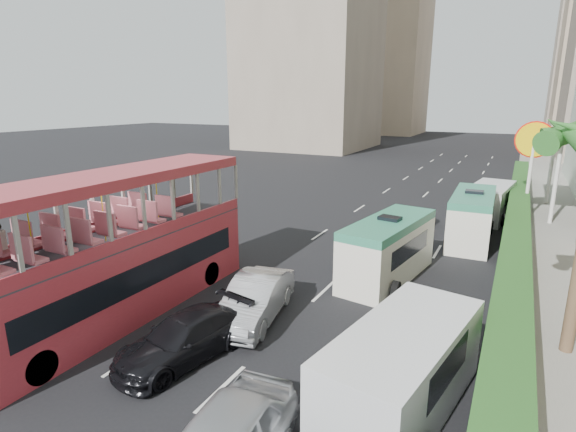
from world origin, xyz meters
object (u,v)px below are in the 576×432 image
Objects in this scene: panel_van_near at (402,369)px; van_asset at (411,229)px; double_decker_bus at (119,246)px; minibus_far at (472,218)px; panel_van_far at (490,202)px; car_silver_lane_a at (255,319)px; minibus_near at (388,249)px; car_black at (186,357)px.

van_asset is at bearing 111.57° from panel_van_near.
van_asset is 16.37m from panel_van_near.
panel_van_near is at bearing -3.41° from double_decker_bus.
minibus_far is 1.11× the size of panel_van_far.
panel_van_near reaches higher than panel_van_far.
panel_van_near is (3.25, -16.00, 1.09)m from van_asset.
car_silver_lane_a is 13.84m from van_asset.
van_asset is 0.79× the size of panel_van_far.
panel_van_far is at bearing 98.50° from panel_van_near.
minibus_near is 1.09× the size of panel_van_far.
minibus_near is at bearing 78.99° from car_black.
minibus_near is at bearing -96.36° from panel_van_far.
minibus_far reaches higher than minibus_near.
panel_van_near reaches higher than van_asset.
minibus_far reaches higher than car_black.
van_asset is (6.73, 15.41, -2.53)m from double_decker_bus.
double_decker_bus reaches higher than car_silver_lane_a.
double_decker_bus is at bearing -168.64° from car_silver_lane_a.
minibus_near reaches higher than car_silver_lane_a.
double_decker_bus is 4.73m from car_black.
double_decker_bus reaches higher than panel_van_near.
minibus_far is at bearing 55.41° from double_decker_bus.
double_decker_bus is 10.63m from minibus_near.
double_decker_bus is 5.35m from car_silver_lane_a.
car_silver_lane_a is 6.19m from panel_van_near.
panel_van_far is at bearing 84.32° from car_black.
panel_van_near is 20.99m from panel_van_far.
panel_van_near is 1.02× the size of panel_van_far.
panel_van_far reaches higher than car_silver_lane_a.
panel_van_far is (0.58, 20.98, -0.02)m from panel_van_near.
panel_van_far is at bearing 83.23° from minibus_far.
double_decker_bus reaches higher than panel_van_far.
minibus_far is (5.68, 12.80, 1.32)m from car_silver_lane_a.
panel_van_near is (-0.06, -15.16, -0.23)m from minibus_far.
panel_van_near is at bearing -64.01° from minibus_near.
double_decker_bus is 2.46× the size of car_black.
car_black is (-0.57, -3.02, 0.00)m from car_silver_lane_a.
double_decker_bus reaches higher than minibus_far.
van_asset is 0.71× the size of minibus_far.
van_asset is 0.78× the size of panel_van_near.
minibus_far is 5.84m from panel_van_far.
double_decker_bus is 17.00m from van_asset.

